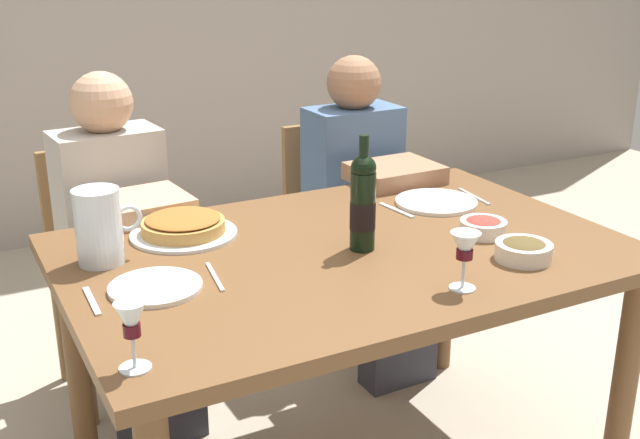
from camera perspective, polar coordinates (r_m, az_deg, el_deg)
dining_table at (r=2.15m, az=1.84°, el=-4.31°), size 1.50×1.00×0.76m
wine_bottle at (r=2.06m, az=3.16°, el=1.25°), size 0.07×0.07×0.31m
water_pitcher at (r=2.06m, az=-15.85°, el=-0.80°), size 0.17×0.12×0.20m
baked_tart at (r=2.22m, az=-9.97°, el=-0.49°), size 0.30×0.30×0.06m
salad_bowl at (r=2.24m, az=11.86°, el=-0.48°), size 0.13×0.13×0.05m
olive_bowl at (r=2.09m, az=14.68°, el=-2.14°), size 0.15×0.15×0.05m
wine_glass_left_diner at (r=1.86m, az=10.55°, el=-2.13°), size 0.07×0.07×0.14m
wine_glass_right_diner at (r=1.53m, az=-13.65°, el=-7.43°), size 0.06×0.06×0.14m
dinner_plate_left_setting at (r=2.49m, az=8.50°, el=1.28°), size 0.26×0.26×0.01m
dinner_plate_right_setting at (r=1.90m, az=-11.96°, el=-4.86°), size 0.22×0.22×0.01m
fork_left_setting at (r=2.41m, az=5.60°, el=0.69°), size 0.03×0.16×0.00m
knife_left_setting at (r=2.58m, az=11.20°, el=1.68°), size 0.03×0.18×0.00m
knife_right_setting at (r=1.94m, az=-7.71°, el=-4.16°), size 0.04×0.18×0.00m
spoon_right_setting at (r=1.88m, az=-16.36°, el=-5.74°), size 0.02×0.16×0.00m
chair_left at (r=2.87m, az=-15.36°, el=-2.47°), size 0.43×0.43×0.87m
diner_left at (r=2.62m, az=-14.07°, el=-1.72°), size 0.36×0.52×1.16m
chair_right at (r=3.12m, az=1.20°, el=0.03°), size 0.41×0.41×0.87m
diner_right at (r=2.89m, az=3.55°, el=0.89°), size 0.34×0.51×1.16m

